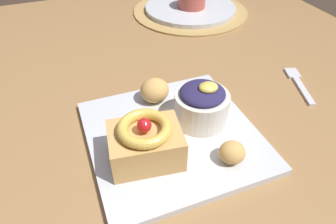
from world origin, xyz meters
name	(u,v)px	position (x,y,z in m)	size (l,w,h in m)	color
dining_table	(120,113)	(0.00, 0.00, 0.64)	(1.32, 1.05, 0.73)	olive
woven_placemat	(190,11)	(0.29, 0.27, 0.73)	(0.33, 0.33, 0.01)	#AD894C
front_plate	(172,135)	(0.05, -0.20, 0.74)	(0.26, 0.26, 0.01)	silver
cake_slice	(145,142)	(-0.01, -0.23, 0.77)	(0.11, 0.09, 0.07)	tan
berry_ramekin	(202,104)	(0.10, -0.18, 0.78)	(0.09, 0.09, 0.08)	silver
fritter_front	(155,90)	(0.05, -0.10, 0.76)	(0.05, 0.05, 0.04)	tan
fritter_middle	(232,152)	(0.11, -0.28, 0.76)	(0.04, 0.04, 0.03)	tan
back_plate	(190,8)	(0.29, 0.27, 0.74)	(0.26, 0.26, 0.01)	silver
fork	(298,83)	(0.34, -0.14, 0.73)	(0.06, 0.12, 0.00)	silver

